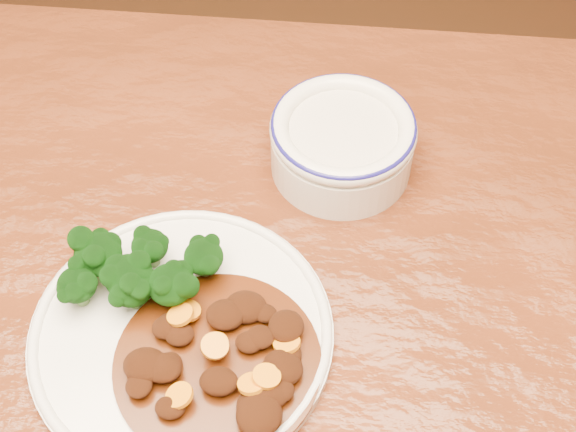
{
  "coord_description": "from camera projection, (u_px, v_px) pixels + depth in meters",
  "views": [
    {
      "loc": [
        0.1,
        -0.28,
        1.35
      ],
      "look_at": [
        0.06,
        0.16,
        0.77
      ],
      "focal_mm": 50.0,
      "sensor_mm": 36.0,
      "label": 1
    }
  ],
  "objects": [
    {
      "name": "dinner_plate",
      "position": [
        182.0,
        333.0,
        0.67
      ],
      "size": [
        0.25,
        0.25,
        0.02
      ],
      "rotation": [
        0.0,
        0.0,
        -0.42
      ],
      "color": "silver",
      "rests_on": "dining_table"
    },
    {
      "name": "dining_table",
      "position": [
        206.0,
        416.0,
        0.71
      ],
      "size": [
        1.5,
        0.9,
        0.75
      ],
      "rotation": [
        0.0,
        0.0,
        -0.0
      ],
      "color": "#5C2610",
      "rests_on": "ground"
    },
    {
      "name": "broccoli_florets",
      "position": [
        135.0,
        271.0,
        0.67
      ],
      "size": [
        0.13,
        0.08,
        0.04
      ],
      "color": "#588344",
      "rests_on": "dinner_plate"
    },
    {
      "name": "mince_stew",
      "position": [
        227.0,
        362.0,
        0.64
      ],
      "size": [
        0.17,
        0.17,
        0.03
      ],
      "color": "#462007",
      "rests_on": "dinner_plate"
    },
    {
      "name": "dip_bowl",
      "position": [
        342.0,
        142.0,
        0.76
      ],
      "size": [
        0.14,
        0.14,
        0.06
      ],
      "rotation": [
        0.0,
        0.0,
        0.42
      ],
      "color": "silver",
      "rests_on": "dining_table"
    }
  ]
}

